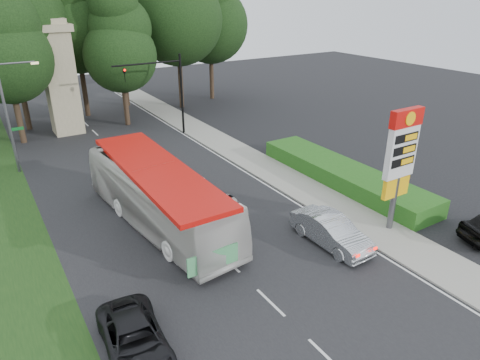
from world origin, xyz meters
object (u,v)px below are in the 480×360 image
sedan_silver (331,231)px  transit_bus (158,197)px  suv_charcoal (135,340)px  traffic_signal_mast (167,84)px  streetlight_signs (10,112)px  gas_station_pylon (401,154)px  monument (60,77)px

sedan_silver → transit_bus: bearing=134.4°
suv_charcoal → traffic_signal_mast: bearing=68.8°
streetlight_signs → suv_charcoal: size_ratio=1.74×
gas_station_pylon → transit_bus: bearing=145.9°
monument → suv_charcoal: (-3.79, -29.12, -4.46)m
sedan_silver → traffic_signal_mast: bearing=87.7°
gas_station_pylon → traffic_signal_mast: bearing=99.1°
traffic_signal_mast → sedan_silver: bearing=-90.9°
traffic_signal_mast → monument: monument is taller
gas_station_pylon → streetlight_signs: streetlight_signs is taller
gas_station_pylon → traffic_signal_mast: 22.29m
traffic_signal_mast → suv_charcoal: bearing=-116.4°
traffic_signal_mast → streetlight_signs: streetlight_signs is taller
suv_charcoal → gas_station_pylon: bearing=9.4°
streetlight_signs → transit_bus: 14.24m
streetlight_signs → transit_bus: streetlight_signs is taller
streetlight_signs → monument: 9.44m
monument → suv_charcoal: monument is taller
traffic_signal_mast → suv_charcoal: 26.12m
traffic_signal_mast → gas_station_pylon: bearing=-80.9°
gas_station_pylon → traffic_signal_mast: (-3.52, 22.00, 0.22)m
monument → gas_station_pylon: bearing=-68.2°
gas_station_pylon → monument: size_ratio=0.68×
sedan_silver → suv_charcoal: sedan_silver is taller
gas_station_pylon → sedan_silver: size_ratio=1.43×
traffic_signal_mast → streetlight_signs: bearing=-171.1°
monument → sedan_silver: monument is taller
monument → suv_charcoal: 29.70m
gas_station_pylon → streetlight_signs: (-16.19, 20.01, -0.01)m
sedan_silver → suv_charcoal: (-11.14, -1.73, -0.15)m
traffic_signal_mast → transit_bus: (-7.09, -14.82, -2.90)m
gas_station_pylon → transit_bus: size_ratio=0.54×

